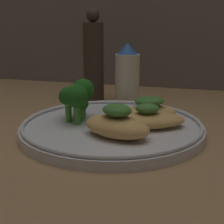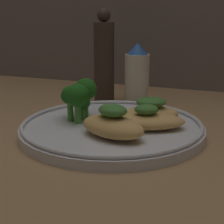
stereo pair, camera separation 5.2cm
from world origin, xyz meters
The scene contains 8 objects.
ground_plane centered at (0.00, 0.00, -0.50)cm, with size 180.00×180.00×1.00cm, color #936D47.
plate centered at (0.00, 0.00, 0.99)cm, with size 27.92×27.92×2.00cm.
grilled_meat_front centered at (2.17, -5.14, 3.18)cm, with size 10.80×7.99×4.63cm.
grilled_meat_middle centered at (5.37, -0.40, 2.70)cm, with size 12.45×8.96×3.68cm.
grilled_meat_back centered at (4.94, 4.06, 2.93)cm, with size 10.20×8.65×3.84cm.
broccoli_bunch centered at (-5.96, 0.64, 5.39)cm, with size 5.23×7.01×6.47cm.
sauce_bottle centered at (-2.17, 18.73, 5.93)cm, with size 4.90×4.90×12.40cm.
pepper_grinder centered at (-9.31, 18.73, 8.74)cm, with size 4.18×4.18×18.94cm.
Camera 1 is at (13.73, -47.89, 17.23)cm, focal length 55.00 mm.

